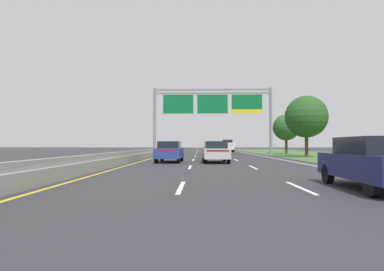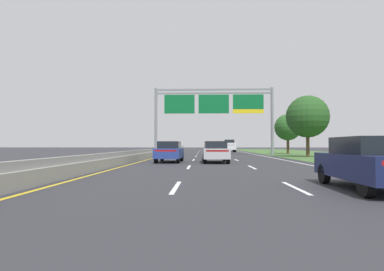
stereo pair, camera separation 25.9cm
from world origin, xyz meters
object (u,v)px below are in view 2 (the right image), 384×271
car_silver_centre_lane_sedan (215,151)px  roadside_tree_far (288,127)px  car_darkgreen_centre_lane_sedan (214,150)px  pickup_truck_white (229,146)px  car_navy_right_lane_sedan (369,162)px  car_blue_left_lane_sedan (170,151)px  roadside_tree_mid (308,117)px  overhead_sign_gantry (214,107)px

car_silver_centre_lane_sedan → roadside_tree_far: (10.87, 21.56, 2.90)m
car_darkgreen_centre_lane_sedan → roadside_tree_far: (10.73, 14.25, 2.90)m
pickup_truck_white → roadside_tree_far: bearing=-149.3°
car_navy_right_lane_sedan → car_darkgreen_centre_lane_sedan: same height
roadside_tree_far → car_blue_left_lane_sedan: bearing=-124.2°
car_silver_centre_lane_sedan → roadside_tree_mid: bearing=-44.9°
car_blue_left_lane_sedan → roadside_tree_far: bearing=-33.0°
overhead_sign_gantry → pickup_truck_white: 18.15m
car_silver_centre_lane_sedan → roadside_tree_mid: 15.33m
pickup_truck_white → car_blue_left_lane_sedan: pickup_truck_white is taller
car_darkgreen_centre_lane_sedan → pickup_truck_white: bearing=-8.0°
roadside_tree_mid → roadside_tree_far: size_ratio=1.18×
pickup_truck_white → car_navy_right_lane_sedan: pickup_truck_white is taller
car_darkgreen_centre_lane_sedan → roadside_tree_mid: size_ratio=0.67×
car_navy_right_lane_sedan → car_darkgreen_centre_lane_sedan: 21.96m
pickup_truck_white → car_navy_right_lane_sedan: size_ratio=1.23×
pickup_truck_white → car_silver_centre_lane_sedan: 34.29m
overhead_sign_gantry → car_darkgreen_centre_lane_sedan: bearing=-91.7°
pickup_truck_white → roadside_tree_mid: size_ratio=0.83×
roadside_tree_mid → roadside_tree_far: bearing=86.5°
roadside_tree_far → car_darkgreen_centre_lane_sedan: bearing=-127.0°
roadside_tree_far → car_navy_right_lane_sedan: bearing=-100.8°
car_navy_right_lane_sedan → car_blue_left_lane_sedan: same height
pickup_truck_white → car_darkgreen_centre_lane_sedan: bearing=173.4°
overhead_sign_gantry → car_navy_right_lane_sedan: size_ratio=3.40×
overhead_sign_gantry → car_navy_right_lane_sedan: overhead_sign_gantry is taller
car_blue_left_lane_sedan → roadside_tree_far: 25.62m
overhead_sign_gantry → car_darkgreen_centre_lane_sedan: 11.00m
overhead_sign_gantry → pickup_truck_white: size_ratio=2.77×
car_navy_right_lane_sedan → roadside_tree_mid: bearing=-12.7°
car_blue_left_lane_sedan → roadside_tree_mid: (13.65, 10.37, 3.48)m
car_navy_right_lane_sedan → roadside_tree_far: bearing=-9.7°
overhead_sign_gantry → roadside_tree_far: overhead_sign_gantry is taller
overhead_sign_gantry → car_silver_centre_lane_sedan: overhead_sign_gantry is taller
overhead_sign_gantry → car_silver_centre_lane_sedan: (-0.42, -16.96, -5.26)m
pickup_truck_white → car_silver_centre_lane_sedan: (-3.76, -34.09, -0.26)m
car_silver_centre_lane_sedan → car_navy_right_lane_sedan: bearing=-165.9°
overhead_sign_gantry → roadside_tree_far: size_ratio=2.71×
pickup_truck_white → roadside_tree_far: (7.11, -12.52, 2.64)m
pickup_truck_white → car_darkgreen_centre_lane_sedan: 27.02m
overhead_sign_gantry → roadside_tree_far: (10.45, 4.60, -2.36)m
overhead_sign_gantry → car_silver_centre_lane_sedan: size_ratio=3.38×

